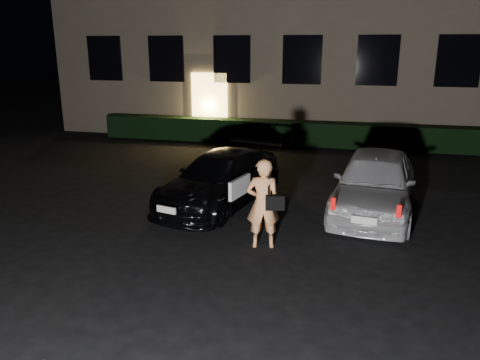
# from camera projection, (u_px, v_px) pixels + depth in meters

# --- Properties ---
(ground) EXTENTS (80.00, 80.00, 0.00)m
(ground) POSITION_uv_depth(u_px,v_px,m) (218.00, 278.00, 7.35)
(ground) COLOR black
(ground) RESTS_ON ground
(hedge) EXTENTS (15.00, 0.70, 0.85)m
(hedge) POSITION_uv_depth(u_px,v_px,m) (298.00, 133.00, 17.03)
(hedge) COLOR black
(hedge) RESTS_ON ground
(sedan) EXTENTS (2.54, 4.29, 1.17)m
(sedan) POSITION_uv_depth(u_px,v_px,m) (220.00, 179.00, 10.66)
(sedan) COLOR black
(sedan) RESTS_ON ground
(hatch) EXTENTS (2.09, 4.19, 1.37)m
(hatch) POSITION_uv_depth(u_px,v_px,m) (375.00, 182.00, 10.07)
(hatch) COLOR silver
(hatch) RESTS_ON ground
(man) EXTENTS (0.74, 0.53, 1.64)m
(man) POSITION_uv_depth(u_px,v_px,m) (263.00, 203.00, 8.30)
(man) COLOR #FFA666
(man) RESTS_ON ground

